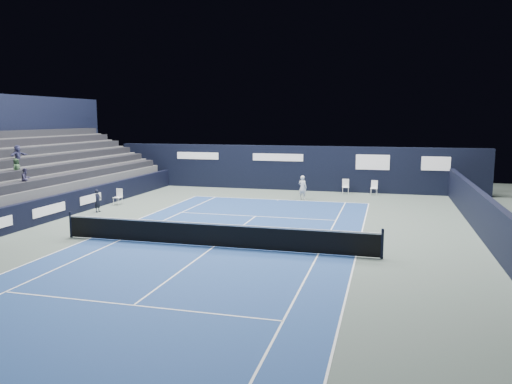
# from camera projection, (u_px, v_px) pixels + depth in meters

# --- Properties ---
(ground) EXTENTS (48.00, 48.00, 0.00)m
(ground) POSITION_uv_depth(u_px,v_px,m) (229.00, 236.00, 21.45)
(ground) COLOR #48564E
(ground) RESTS_ON ground
(court_surface) EXTENTS (10.97, 23.77, 0.01)m
(court_surface) POSITION_uv_depth(u_px,v_px,m) (214.00, 247.00, 19.53)
(court_surface) COLOR navy
(court_surface) RESTS_ON ground
(enclosure_wall_right) EXTENTS (0.30, 22.00, 1.80)m
(enclosure_wall_right) POSITION_uv_depth(u_px,v_px,m) (478.00, 210.00, 22.48)
(enclosure_wall_right) COLOR black
(enclosure_wall_right) RESTS_ON ground
(folding_chair_back_a) EXTENTS (0.48, 0.51, 0.99)m
(folding_chair_back_a) POSITION_uv_depth(u_px,v_px,m) (346.00, 184.00, 33.35)
(folding_chair_back_a) COLOR white
(folding_chair_back_a) RESTS_ON ground
(folding_chair_back_b) EXTENTS (0.47, 0.45, 0.96)m
(folding_chair_back_b) POSITION_uv_depth(u_px,v_px,m) (374.00, 187.00, 32.83)
(folding_chair_back_b) COLOR white
(folding_chair_back_b) RESTS_ON ground
(line_judge_chair) EXTENTS (0.46, 0.44, 0.94)m
(line_judge_chair) POSITION_uv_depth(u_px,v_px,m) (119.00, 196.00, 29.10)
(line_judge_chair) COLOR white
(line_judge_chair) RESTS_ON ground
(line_judge) EXTENTS (0.30, 0.45, 1.23)m
(line_judge) POSITION_uv_depth(u_px,v_px,m) (98.00, 201.00, 26.78)
(line_judge) COLOR black
(line_judge) RESTS_ON ground
(court_markings) EXTENTS (11.03, 23.83, 0.00)m
(court_markings) POSITION_uv_depth(u_px,v_px,m) (214.00, 247.00, 19.53)
(court_markings) COLOR white
(court_markings) RESTS_ON court_surface
(tennis_net) EXTENTS (12.90, 0.10, 1.10)m
(tennis_net) POSITION_uv_depth(u_px,v_px,m) (213.00, 234.00, 19.46)
(tennis_net) COLOR black
(tennis_net) RESTS_ON ground
(back_sponsor_wall) EXTENTS (26.00, 0.63, 3.10)m
(back_sponsor_wall) POSITION_uv_depth(u_px,v_px,m) (293.00, 168.00, 35.08)
(back_sponsor_wall) COLOR black
(back_sponsor_wall) RESTS_ON ground
(side_barrier_left) EXTENTS (0.33, 22.00, 1.20)m
(side_barrier_left) POSITION_uv_depth(u_px,v_px,m) (88.00, 199.00, 27.57)
(side_barrier_left) COLOR black
(side_barrier_left) RESTS_ON ground
(spectator_stand) EXTENTS (6.00, 18.00, 6.40)m
(spectator_stand) POSITION_uv_depth(u_px,v_px,m) (40.00, 171.00, 29.30)
(spectator_stand) COLOR #474749
(spectator_stand) RESTS_ON ground
(tennis_player) EXTENTS (0.63, 0.87, 1.50)m
(tennis_player) POSITION_uv_depth(u_px,v_px,m) (302.00, 187.00, 30.95)
(tennis_player) COLOR silver
(tennis_player) RESTS_ON ground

